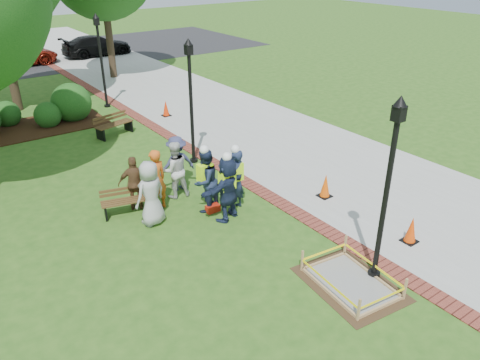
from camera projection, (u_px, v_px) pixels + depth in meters
ground at (252, 235)px, 12.30m from camera, size 100.00×100.00×0.00m
sidewalk at (207, 108)px, 22.18m from camera, size 6.00×60.00×0.02m
brick_edging at (145, 121)px, 20.46m from camera, size 0.50×60.00×0.03m
mulch_bed at (19, 130)px, 19.39m from camera, size 7.00×3.00×0.05m
parking_lot at (11, 60)px, 31.85m from camera, size 36.00×12.00×0.01m
wet_concrete_pad at (351, 276)px, 10.39m from camera, size 1.95×2.48×0.55m
bench_near at (127, 206)px, 13.20m from camera, size 1.45×0.80×0.75m
bench_far at (115, 129)px, 18.81m from camera, size 1.64×0.87×0.84m
cone_front at (411, 230)px, 11.86m from camera, size 0.37×0.37×0.73m
cone_back at (325, 186)px, 14.05m from camera, size 0.38×0.38×0.75m
cone_far at (166, 109)px, 20.95m from camera, size 0.37×0.37×0.73m
toolbox at (213, 208)px, 13.37m from camera, size 0.41×0.23×0.20m
lamp_near at (389, 179)px, 9.69m from camera, size 0.28×0.28×4.26m
lamp_mid at (191, 93)px, 15.48m from camera, size 0.28×0.28×4.26m
lamp_far at (101, 54)px, 21.28m from camera, size 0.28×0.28×4.26m
shrub_c at (50, 126)px, 19.93m from camera, size 1.12×1.12×1.12m
shrub_d at (74, 119)px, 20.77m from camera, size 1.73×1.73×1.73m
shrub_e at (9, 125)px, 20.04m from camera, size 1.13×1.13×1.13m
casual_person_a at (151, 193)px, 12.45m from camera, size 0.66×0.50×1.83m
casual_person_b at (156, 180)px, 13.17m from camera, size 0.62×0.43×1.83m
casual_person_c at (175, 170)px, 13.86m from camera, size 0.62×0.46×1.76m
casual_person_d at (135, 183)px, 13.24m from camera, size 0.61×0.51×1.61m
casual_person_e at (177, 163)px, 14.33m from camera, size 0.58×0.41×1.73m
hivis_worker_a at (227, 187)px, 12.66m from camera, size 0.68×0.54×1.99m
hivis_worker_b at (235, 178)px, 13.14m from camera, size 0.68×0.57×1.98m
hivis_worker_c at (205, 179)px, 13.09m from camera, size 0.69×0.58×1.99m
parked_car_c at (19, 66)px, 30.32m from camera, size 1.98×4.54×1.48m
parked_car_d at (98, 56)px, 33.19m from camera, size 2.21×4.73×1.52m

